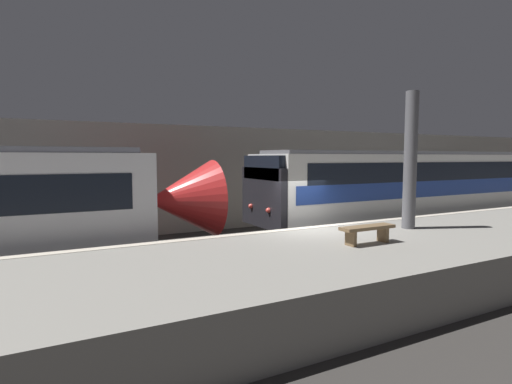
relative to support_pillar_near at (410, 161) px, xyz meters
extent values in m
plane|color=#33302D|center=(-2.49, 1.62, -3.17)|extent=(120.00, 120.00, 0.00)
cube|color=gray|center=(-2.49, -0.91, -2.60)|extent=(40.00, 5.06, 1.13)
cube|color=beige|center=(-2.49, 1.47, -2.03)|extent=(40.00, 0.30, 0.01)
cube|color=#9E998E|center=(-2.49, 8.26, -0.85)|extent=(50.00, 0.15, 4.63)
cylinder|color=#56565B|center=(0.00, 0.00, 0.00)|extent=(0.38, 0.38, 4.07)
cone|color=red|center=(-5.84, 3.93, -1.24)|extent=(2.20, 2.51, 2.51)
sphere|color=#F2EFCC|center=(-4.89, 3.93, -1.64)|extent=(0.20, 0.20, 0.20)
cube|color=black|center=(4.74, 3.93, -2.80)|extent=(13.70, 2.38, 0.74)
cube|color=silver|center=(4.74, 3.93, -1.11)|extent=(14.89, 2.91, 2.65)
cube|color=navy|center=(4.74, 2.46, -1.16)|extent=(14.30, 0.02, 0.63)
cube|color=black|center=(4.74, 2.46, -0.47)|extent=(13.40, 0.02, 0.74)
cube|color=black|center=(-2.83, 3.93, -1.32)|extent=(0.25, 2.85, 2.12)
cube|color=black|center=(-2.83, 3.93, -0.26)|extent=(0.25, 2.56, 0.85)
sphere|color=#EA4C42|center=(-2.99, 3.27, -1.69)|extent=(0.18, 0.18, 0.18)
sphere|color=#EA4C42|center=(-2.99, 4.58, -1.69)|extent=(0.18, 0.18, 0.18)
cube|color=#4C4C51|center=(4.74, 3.93, 0.28)|extent=(14.30, 2.09, 0.14)
cube|color=brown|center=(-3.16, -1.06, -1.83)|extent=(0.10, 0.32, 0.41)
cube|color=brown|center=(-2.11, -1.06, -1.83)|extent=(0.10, 0.32, 0.41)
cube|color=brown|center=(-2.64, -1.06, -1.62)|extent=(1.50, 0.40, 0.08)
camera|label=1|loc=(-9.60, -8.37, 0.10)|focal=28.00mm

